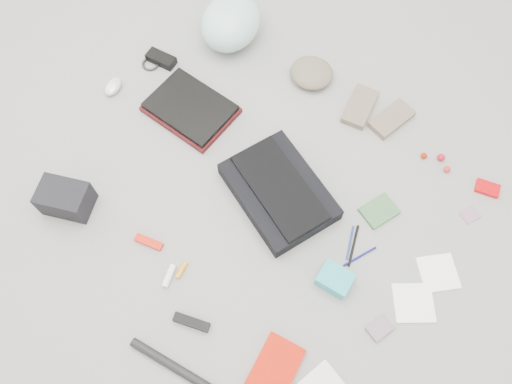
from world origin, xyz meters
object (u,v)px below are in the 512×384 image
Objects in this scene: camera_bag at (66,199)px; book_red at (275,369)px; laptop at (190,107)px; messenger_bag at (279,192)px; bike_helmet at (231,22)px; accordion_wallet at (335,279)px.

book_red is (0.94, 0.00, -0.05)m from camera_bag.
laptop is at bearing 136.45° from book_red.
laptop is 0.59m from camera_bag.
messenger_bag is 0.79m from bike_helmet.
messenger_bag reaches higher than book_red.
laptop is at bearing 158.76° from accordion_wallet.
accordion_wallet is (0.93, 0.36, -0.03)m from camera_bag.
messenger_bag is at bearing -9.90° from laptop.
messenger_bag is at bearing 16.61° from camera_bag.
bike_helmet is 1.40m from book_red.
camera_bag is at bearing -98.14° from laptop.
book_red is (0.98, -0.99, -0.08)m from bike_helmet.
bike_helmet reaches higher than accordion_wallet.
laptop is 1.65× the size of book_red.
bike_helmet is (-0.62, 0.49, 0.06)m from messenger_bag.
book_red is at bearing -62.31° from bike_helmet.
book_red is 1.75× the size of accordion_wallet.
laptop is 0.88m from accordion_wallet.
bike_helmet is 1.76× the size of camera_bag.
camera_bag is 0.95m from book_red.
accordion_wallet is (0.97, -0.64, -0.06)m from bike_helmet.
camera_bag is (0.03, -0.99, -0.04)m from bike_helmet.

